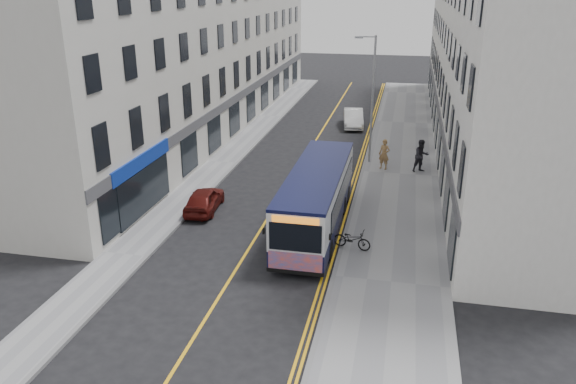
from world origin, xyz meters
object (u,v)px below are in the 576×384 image
at_px(pedestrian_far, 421,156).
at_px(pedestrian_near, 384,154).
at_px(car_white, 353,118).
at_px(city_bus, 316,197).
at_px(streetlamp, 371,96).
at_px(car_maroon, 204,199).
at_px(bicycle, 352,239).

bearing_deg(pedestrian_far, pedestrian_near, 147.54).
bearing_deg(car_white, city_bus, -96.94).
height_order(streetlamp, car_white, streetlamp).
height_order(pedestrian_near, car_maroon, pedestrian_near).
bearing_deg(streetlamp, car_white, 101.54).
xyz_separation_m(city_bus, car_maroon, (-5.94, 1.02, -0.99)).
relative_size(streetlamp, bicycle, 4.78).
xyz_separation_m(streetlamp, pedestrian_near, (1.05, -1.28, -3.33)).
bearing_deg(car_white, pedestrian_far, -71.98).
relative_size(pedestrian_far, car_maroon, 0.56).
distance_m(pedestrian_far, car_white, 11.92).
bearing_deg(city_bus, pedestrian_near, 74.11).
bearing_deg(city_bus, streetlamp, 81.34).
height_order(pedestrian_far, car_white, pedestrian_far).
distance_m(city_bus, car_maroon, 6.11).
bearing_deg(car_white, streetlamp, -86.21).
bearing_deg(streetlamp, pedestrian_near, -50.63).
xyz_separation_m(bicycle, car_white, (-2.19, 22.02, 0.14)).
bearing_deg(pedestrian_far, car_white, 85.61).
bearing_deg(streetlamp, bicycle, -88.73).
xyz_separation_m(pedestrian_near, pedestrian_far, (2.22, -0.09, 0.07)).
height_order(streetlamp, pedestrian_far, streetlamp).
bearing_deg(car_maroon, bicycle, 154.96).
xyz_separation_m(pedestrian_far, car_maroon, (-10.84, -8.30, -0.51)).
distance_m(pedestrian_near, car_maroon, 12.04).
relative_size(car_white, car_maroon, 1.19).
relative_size(streetlamp, city_bus, 0.79).
distance_m(streetlamp, bicycle, 13.24).
distance_m(pedestrian_near, car_white, 11.05).
relative_size(city_bus, pedestrian_far, 5.04).
height_order(bicycle, car_white, car_white).
height_order(city_bus, pedestrian_near, city_bus).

